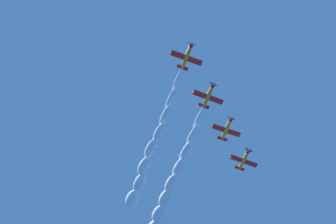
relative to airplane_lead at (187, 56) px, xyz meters
name	(u,v)px	position (x,y,z in m)	size (l,w,h in m)	color
airplane_lead	(187,56)	(0.00, 0.00, 0.00)	(8.61, 7.70, 2.45)	orange
airplane_left_wingman	(208,95)	(-6.84, -9.70, -1.62)	(8.61, 7.70, 2.58)	orange
airplane_right_wingman	(227,129)	(-13.67, -20.08, -0.45)	(8.61, 7.66, 2.87)	orange
airplane_slot_tail	(244,159)	(-20.44, -29.68, -0.89)	(8.60, 7.70, 2.50)	orange
smoke_trail_lead	(144,167)	(8.41, -32.62, -4.56)	(13.30, 44.32, 8.35)	white
smoke_trail_left_wingman	(164,199)	(1.71, -42.45, -6.06)	(13.07, 44.29, 8.26)	white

